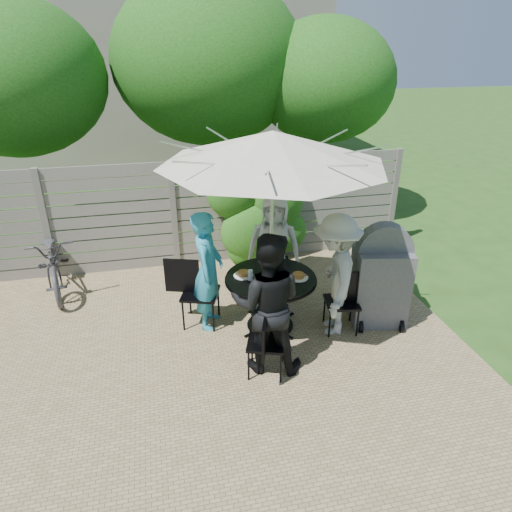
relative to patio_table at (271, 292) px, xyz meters
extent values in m
plane|color=#264916|center=(-1.11, -0.82, -0.54)|extent=(60.00, 60.00, 0.00)
cube|color=#988158|center=(-1.11, -0.32, -0.53)|extent=(7.00, 6.00, 0.02)
cube|color=gray|center=(-1.11, 2.18, 0.38)|extent=(8.00, 0.10, 1.85)
ellipsoid|color=#246016|center=(0.29, 2.03, 0.36)|extent=(1.20, 0.70, 1.80)
cube|color=gray|center=(-1.11, 11.18, 1.96)|extent=(10.00, 6.00, 5.00)
ellipsoid|color=#184A11|center=(-3.61, 4.18, 2.43)|extent=(3.20, 3.20, 2.72)
ellipsoid|color=#184A11|center=(-0.11, 4.68, 2.64)|extent=(3.80, 3.80, 3.23)
ellipsoid|color=#184A11|center=(2.09, 3.98, 2.29)|extent=(2.80, 2.80, 2.38)
cylinder|color=black|center=(0.00, 0.00, 0.22)|extent=(1.49, 1.49, 0.03)
cylinder|color=black|center=(0.00, 0.00, -0.16)|extent=(0.08, 0.08, 0.76)
cylinder|color=black|center=(0.00, 0.00, -0.52)|extent=(0.64, 0.64, 0.04)
cylinder|color=silver|center=(0.00, 0.00, 0.72)|extent=(0.05, 0.05, 2.52)
cone|color=beige|center=(0.00, 0.00, 1.93)|extent=(3.44, 3.44, 0.38)
cube|color=black|center=(0.28, 0.91, -0.05)|extent=(0.56, 0.56, 0.04)
cube|color=black|center=(0.32, 1.15, 0.21)|extent=(0.12, 0.48, 0.49)
imported|color=silver|center=(0.25, 0.79, 0.28)|extent=(0.92, 0.74, 1.64)
cube|color=black|center=(-0.91, 0.28, -0.06)|extent=(0.60, 0.60, 0.04)
cube|color=black|center=(-1.13, 0.36, 0.20)|extent=(0.46, 0.18, 0.48)
imported|color=teal|center=(-0.79, 0.25, 0.29)|extent=(0.56, 0.70, 1.66)
cube|color=black|center=(-0.28, -0.91, -0.11)|extent=(0.54, 0.54, 0.03)
cube|color=black|center=(-0.35, -1.11, 0.12)|extent=(0.16, 0.41, 0.44)
imported|color=black|center=(-0.25, -0.79, 0.33)|extent=(1.01, 0.88, 1.74)
cube|color=black|center=(0.91, -0.28, -0.11)|extent=(0.49, 0.49, 0.03)
cube|color=black|center=(1.12, -0.32, 0.13)|extent=(0.43, 0.10, 0.44)
imported|color=#B8B6B2|center=(0.79, -0.25, 0.29)|extent=(0.91, 1.21, 1.67)
cylinder|color=white|center=(0.11, 0.34, 0.24)|extent=(0.26, 0.26, 0.01)
cylinder|color=olive|center=(0.11, 0.34, 0.27)|extent=(0.15, 0.15, 0.05)
cylinder|color=white|center=(-0.34, 0.11, 0.24)|extent=(0.26, 0.26, 0.01)
cylinder|color=olive|center=(-0.34, 0.11, 0.27)|extent=(0.15, 0.15, 0.05)
cylinder|color=white|center=(-0.11, -0.34, 0.24)|extent=(0.26, 0.26, 0.01)
cylinder|color=olive|center=(-0.11, -0.34, 0.27)|extent=(0.15, 0.15, 0.05)
cylinder|color=white|center=(0.34, -0.11, 0.24)|extent=(0.26, 0.26, 0.01)
cylinder|color=olive|center=(0.34, -0.11, 0.27)|extent=(0.15, 0.15, 0.05)
cylinder|color=silver|center=(-0.02, 0.28, 0.31)|extent=(0.07, 0.07, 0.14)
cylinder|color=silver|center=(-0.28, -0.02, 0.31)|extent=(0.07, 0.07, 0.14)
cylinder|color=silver|center=(0.02, -0.28, 0.31)|extent=(0.07, 0.07, 0.14)
cylinder|color=#59280C|center=(-0.04, 0.07, 0.32)|extent=(0.09, 0.09, 0.16)
cylinder|color=#C6B293|center=(0.16, 0.18, 0.30)|extent=(0.08, 0.08, 0.12)
imported|color=#333338|center=(-3.01, 1.78, -0.06)|extent=(1.00, 1.95, 0.98)
cube|color=#5A5A5F|center=(1.48, -0.18, 0.01)|extent=(0.81, 0.68, 1.10)
cylinder|color=#5A5A5F|center=(1.48, -0.18, 0.56)|extent=(0.76, 0.36, 0.73)
camera|label=1|loc=(-1.35, -5.09, 3.07)|focal=32.00mm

